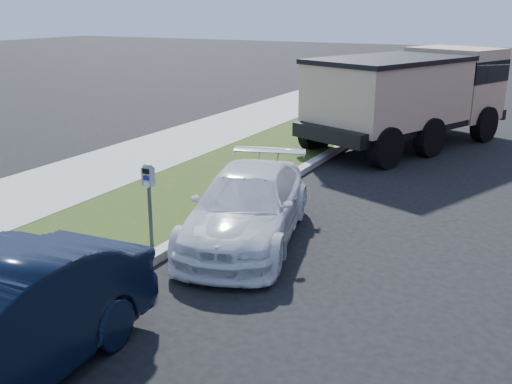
% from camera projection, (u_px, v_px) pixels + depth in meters
% --- Properties ---
extents(ground, '(120.00, 120.00, 0.00)m').
position_uv_depth(ground, '(307.00, 283.00, 9.23)').
color(ground, black).
rests_on(ground, ground).
extents(streetside, '(6.12, 50.00, 0.15)m').
position_uv_depth(streetside, '(111.00, 194.00, 13.35)').
color(streetside, '#989890').
rests_on(streetside, ground).
extents(parking_meter, '(0.21, 0.15, 1.46)m').
position_uv_depth(parking_meter, '(149.00, 187.00, 10.00)').
color(parking_meter, '#3F4247').
rests_on(parking_meter, ground).
extents(white_wagon, '(2.91, 4.75, 1.29)m').
position_uv_depth(white_wagon, '(249.00, 205.00, 10.82)').
color(white_wagon, white).
rests_on(white_wagon, ground).
extents(dump_truck, '(5.08, 7.65, 2.82)m').
position_uv_depth(dump_truck, '(413.00, 93.00, 18.04)').
color(dump_truck, black).
rests_on(dump_truck, ground).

